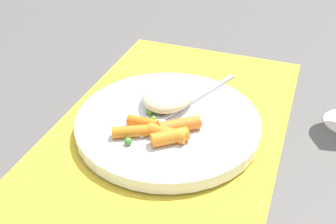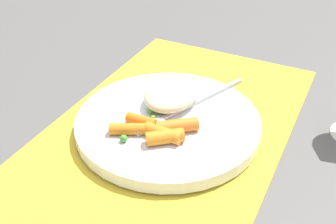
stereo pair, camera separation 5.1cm
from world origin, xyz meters
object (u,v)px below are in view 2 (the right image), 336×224
carrot_portion (158,130)px  rice_mound (172,93)px  plate (168,123)px  fork (181,110)px

carrot_portion → rice_mound: bearing=-166.8°
rice_mound → plate: bearing=18.2°
plate → rice_mound: 0.05m
rice_mound → carrot_portion: (0.08, 0.02, -0.01)m
plate → fork: 0.03m
plate → fork: bearing=156.9°
carrot_portion → fork: bearing=176.4°
rice_mound → carrot_portion: 0.08m
rice_mound → fork: 0.03m
rice_mound → fork: size_ratio=0.51×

